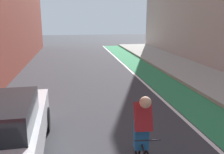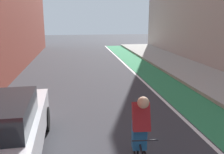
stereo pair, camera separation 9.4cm
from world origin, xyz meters
name	(u,v)px [view 1 (the left image)]	position (x,y,z in m)	size (l,w,h in m)	color
ground_plane	(108,107)	(0.00, 12.37, 0.00)	(72.03, 72.03, 0.00)	#38383D
bike_lane_paint	(169,87)	(3.03, 14.37, 0.00)	(1.60, 32.74, 0.00)	#2D8451
lane_divider_stripe	(150,88)	(2.13, 14.37, 0.00)	(0.12, 32.74, 0.00)	white
sidewalk_right	(217,83)	(5.35, 14.37, 0.07)	(3.04, 32.74, 0.14)	#A8A59E
cyclist_mid	(142,131)	(0.14, 8.70, 0.85)	(0.48, 1.73, 1.62)	black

